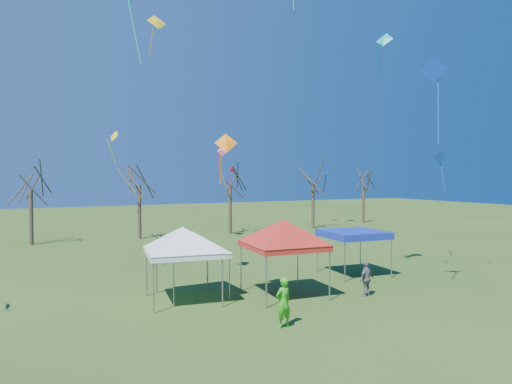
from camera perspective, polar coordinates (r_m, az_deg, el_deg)
ground at (r=19.62m, az=9.31°, el=-14.01°), size 140.00×140.00×0.00m
tree_1 at (r=39.84m, az=-26.37°, el=2.35°), size 3.42×3.42×7.54m
tree_2 at (r=40.55m, az=-14.41°, el=3.19°), size 3.71×3.71×8.18m
tree_3 at (r=42.85m, az=-3.26°, el=2.90°), size 3.59×3.59×7.91m
tree_4 at (r=47.33m, az=7.17°, el=2.78°), size 3.58×3.58×7.89m
tree_5 at (r=54.04m, az=13.30°, el=2.29°), size 3.39×3.39×7.46m
tent_white_west at (r=20.72m, az=-8.01°, el=-5.43°), size 3.83×3.83×3.38m
tent_white_mid at (r=19.90m, az=-9.17°, el=-4.93°), size 4.19×4.19×3.73m
tent_red at (r=20.58m, az=3.47°, el=-4.09°), size 4.51×4.51×3.99m
tent_blue at (r=25.57m, az=12.07°, el=-5.19°), size 3.37×3.37×2.42m
person_grey at (r=21.45m, az=13.64°, el=-10.47°), size 1.00×0.60×1.59m
person_green at (r=16.77m, az=3.44°, el=-13.58°), size 0.73×0.55×1.79m
kite_22 at (r=41.45m, az=-3.04°, el=2.65°), size 0.84×0.73×2.38m
kite_17 at (r=31.00m, az=21.99°, el=3.95°), size 0.93×0.55×2.74m
kite_13 at (r=34.59m, az=-17.37°, el=6.65°), size 0.86×1.07×2.42m
kite_1 at (r=19.65m, az=-3.79°, el=6.08°), size 1.11×0.85×2.23m
kite_27 at (r=26.03m, az=15.72°, el=17.79°), size 0.91×1.09×2.30m
kite_5 at (r=22.05m, az=21.33°, el=13.87°), size 1.17×1.12×3.86m
kite_19 at (r=34.88m, az=-4.22°, el=5.06°), size 0.94×0.80×2.36m
kite_11 at (r=36.11m, az=-12.30°, el=20.07°), size 1.59×1.12×3.19m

